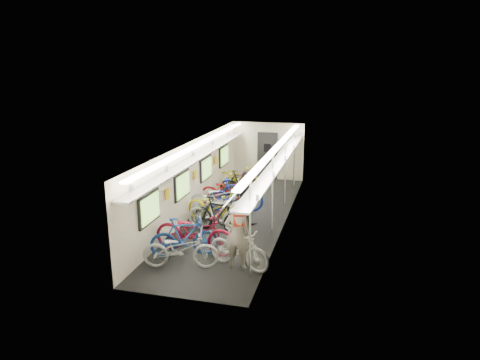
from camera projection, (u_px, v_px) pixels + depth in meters
The scene contains 16 objects.
train_car_shell at pixel (233, 161), 13.90m from camera, with size 10.00×10.00×10.00m.
bicycle_0 at pixel (181, 249), 10.11m from camera, with size 0.63×1.81×0.95m, color #A8A7AC.
bicycle_1 at pixel (185, 237), 10.70m from camera, with size 0.49×1.73×1.04m, color #183F92.
bicycle_2 at pixel (195, 232), 10.89m from camera, with size 0.76×2.19×1.15m, color maroon.
bicycle_3 at pixel (218, 216), 12.16m from camera, with size 0.51×1.81×1.09m, color black.
bicycle_4 at pixel (214, 207), 13.00m from camera, with size 0.67×1.94×1.02m, color #C9C512.
bicycle_5 at pixel (216, 213), 12.41m from camera, with size 0.49×1.74×1.04m, color silver.
bicycle_6 at pixel (221, 198), 13.72m from camera, with size 0.74×2.13×1.12m, color #A0A1A4.
bicycle_7 at pixel (236, 195), 14.04m from camera, with size 0.52×1.84×1.10m, color #1A2C9C.
bicycle_8 at pixel (227, 189), 14.86m from camera, with size 0.67×1.92×1.01m, color maroon.
bicycle_9 at pixel (241, 183), 15.82m from camera, with size 0.45×1.59×0.96m, color black.
bicycle_10 at pixel (238, 177), 16.49m from camera, with size 0.67×1.92×1.01m, color gold.
bicycle_11 at pixel (239, 248), 10.10m from camera, with size 0.47×1.66×1.00m, color white.
passenger_near at pixel (237, 235), 9.99m from camera, with size 0.61×0.40×1.67m, color gray.
passenger_mid at pixel (246, 197), 12.93m from camera, with size 0.79×0.62×1.63m, color black.
backpack at pixel (239, 218), 9.84m from camera, with size 0.26×0.14×0.38m, color #AA2211.
Camera 1 is at (3.20, -12.39, 4.68)m, focal length 32.00 mm.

